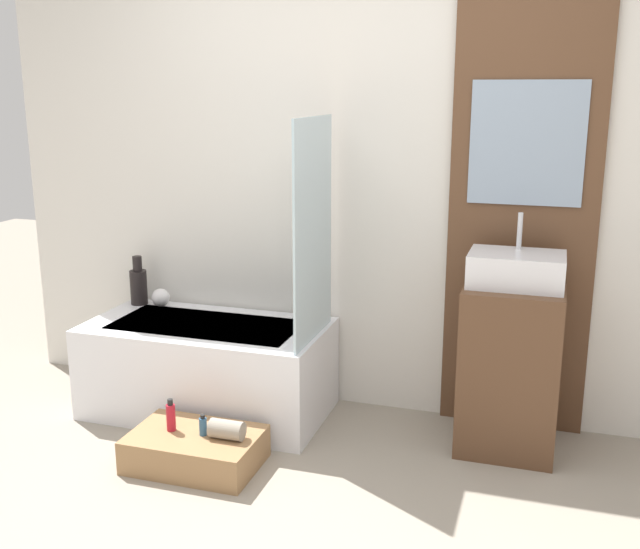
# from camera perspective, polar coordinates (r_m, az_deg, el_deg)

# --- Properties ---
(wall_tiled_back) EXTENTS (4.20, 0.06, 2.60)m
(wall_tiled_back) POSITION_cam_1_polar(r_m,az_deg,el_deg) (3.97, 3.76, 7.84)
(wall_tiled_back) COLOR silver
(wall_tiled_back) RESTS_ON ground_plane
(wall_wood_accent) EXTENTS (0.72, 0.04, 2.60)m
(wall_wood_accent) POSITION_cam_1_polar(r_m,az_deg,el_deg) (3.81, 15.34, 7.27)
(wall_wood_accent) COLOR brown
(wall_wood_accent) RESTS_ON ground_plane
(bathtub) EXTENTS (1.29, 0.67, 0.50)m
(bathtub) POSITION_cam_1_polar(r_m,az_deg,el_deg) (4.13, -8.53, -7.03)
(bathtub) COLOR white
(bathtub) RESTS_ON ground_plane
(glass_shower_screen) EXTENTS (0.01, 0.57, 1.10)m
(glass_shower_screen) POSITION_cam_1_polar(r_m,az_deg,el_deg) (3.66, -0.52, 3.35)
(glass_shower_screen) COLOR silver
(glass_shower_screen) RESTS_ON bathtub
(wooden_step_bench) EXTENTS (0.60, 0.40, 0.16)m
(wooden_step_bench) POSITION_cam_1_polar(r_m,az_deg,el_deg) (3.65, -9.48, -13.00)
(wooden_step_bench) COLOR #997047
(wooden_step_bench) RESTS_ON ground_plane
(vanity_cabinet) EXTENTS (0.46, 0.47, 0.82)m
(vanity_cabinet) POSITION_cam_1_polar(r_m,az_deg,el_deg) (3.77, 14.27, -6.86)
(vanity_cabinet) COLOR brown
(vanity_cabinet) RESTS_ON ground_plane
(sink) EXTENTS (0.44, 0.31, 0.33)m
(sink) POSITION_cam_1_polar(r_m,az_deg,el_deg) (3.63, 14.73, 0.39)
(sink) COLOR white
(sink) RESTS_ON vanity_cabinet
(vase_tall_dark) EXTENTS (0.10, 0.10, 0.29)m
(vase_tall_dark) POSITION_cam_1_polar(r_m,az_deg,el_deg) (4.47, -13.66, -0.76)
(vase_tall_dark) COLOR black
(vase_tall_dark) RESTS_ON bathtub
(vase_round_light) EXTENTS (0.10, 0.10, 0.10)m
(vase_round_light) POSITION_cam_1_polar(r_m,az_deg,el_deg) (4.42, -12.05, -1.72)
(vase_round_light) COLOR white
(vase_round_light) RESTS_ON bathtub
(bottle_soap_primary) EXTENTS (0.04, 0.04, 0.16)m
(bottle_soap_primary) POSITION_cam_1_polar(r_m,az_deg,el_deg) (3.64, -11.29, -10.56)
(bottle_soap_primary) COLOR #B21928
(bottle_soap_primary) RESTS_ON wooden_step_bench
(bottle_soap_secondary) EXTENTS (0.04, 0.04, 0.10)m
(bottle_soap_secondary) POSITION_cam_1_polar(r_m,az_deg,el_deg) (3.58, -8.90, -11.33)
(bottle_soap_secondary) COLOR #2D567A
(bottle_soap_secondary) RESTS_ON wooden_step_bench
(towel_roll) EXTENTS (0.16, 0.09, 0.09)m
(towel_roll) POSITION_cam_1_polar(r_m,az_deg,el_deg) (3.53, -7.12, -11.64)
(towel_roll) COLOR gray
(towel_roll) RESTS_ON wooden_step_bench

